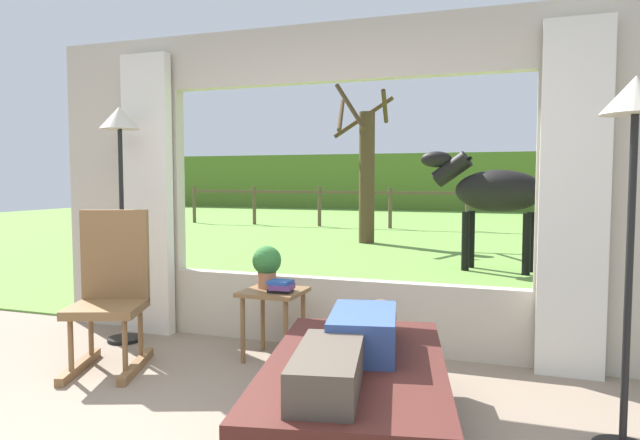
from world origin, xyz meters
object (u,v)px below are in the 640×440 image
at_px(side_table, 274,302).
at_px(book_stack, 281,286).
at_px(floor_lamp_right, 634,151).
at_px(reclining_person, 353,343).
at_px(horse, 493,192).
at_px(recliner_sofa, 355,399).
at_px(rocking_chair, 111,291).
at_px(floor_lamp_left, 120,153).
at_px(potted_plant, 267,264).
at_px(pasture_tree, 366,169).

height_order(side_table, book_stack, book_stack).
bearing_deg(floor_lamp_right, reclining_person, -164.27).
distance_m(floor_lamp_right, horse, 5.62).
height_order(recliner_sofa, horse, horse).
distance_m(rocking_chair, side_table, 1.17).
bearing_deg(floor_lamp_left, floor_lamp_right, -12.76).
bearing_deg(floor_lamp_right, side_table, 160.38).
relative_size(potted_plant, floor_lamp_left, 0.17).
distance_m(floor_lamp_right, pasture_tree, 9.18).
distance_m(book_stack, horse, 4.99).
xyz_separation_m(potted_plant, floor_lamp_left, (-1.28, -0.04, 0.85)).
relative_size(floor_lamp_left, pasture_tree, 0.59).
bearing_deg(floor_lamp_left, rocking_chair, -59.17).
distance_m(reclining_person, horse, 5.94).
height_order(floor_lamp_left, floor_lamp_right, floor_lamp_left).
bearing_deg(recliner_sofa, pasture_tree, 93.06).
xyz_separation_m(book_stack, horse, (1.22, 4.80, 0.59)).
bearing_deg(side_table, horse, 74.57).
xyz_separation_m(reclining_person, rocking_chair, (-1.98, 0.61, 0.02)).
bearing_deg(floor_lamp_right, book_stack, 161.07).
bearing_deg(potted_plant, floor_lamp_left, -178.12).
bearing_deg(potted_plant, floor_lamp_right, -20.31).
distance_m(rocking_chair, horse, 5.81).
bearing_deg(side_table, floor_lamp_left, 179.24).
bearing_deg(reclining_person, pasture_tree, 92.98).
distance_m(floor_lamp_left, pasture_tree, 7.64).
height_order(recliner_sofa, reclining_person, reclining_person).
distance_m(potted_plant, floor_lamp_right, 2.58).
bearing_deg(floor_lamp_left, book_stack, -3.10).
bearing_deg(pasture_tree, book_stack, -79.43).
distance_m(reclining_person, potted_plant, 1.60).
xyz_separation_m(rocking_chair, pasture_tree, (-0.33, 8.20, 1.00)).
bearing_deg(rocking_chair, potted_plant, 11.79).
relative_size(rocking_chair, horse, 0.62).
relative_size(book_stack, floor_lamp_left, 0.10).
height_order(rocking_chair, horse, horse).
bearing_deg(side_table, floor_lamp_right, -19.62).
xyz_separation_m(rocking_chair, side_table, (1.03, 0.54, -0.12)).
xyz_separation_m(side_table, potted_plant, (-0.08, 0.06, 0.28)).
distance_m(recliner_sofa, pasture_tree, 9.16).
height_order(reclining_person, pasture_tree, pasture_tree).
bearing_deg(rocking_chair, book_stack, 2.69).
xyz_separation_m(reclining_person, floor_lamp_left, (-2.31, 1.17, 1.03)).
bearing_deg(pasture_tree, horse, -47.64).
bearing_deg(horse, floor_lamp_left, 159.63).
xyz_separation_m(recliner_sofa, pasture_tree, (-2.30, 8.76, 1.32)).
height_order(reclining_person, potted_plant, potted_plant).
relative_size(side_table, horse, 0.29).
xyz_separation_m(rocking_chair, book_stack, (1.11, 0.48, 0.02)).
height_order(potted_plant, book_stack, potted_plant).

